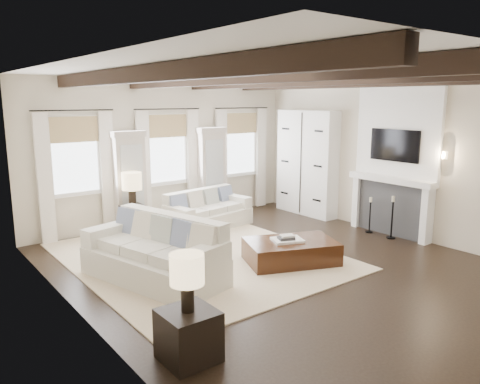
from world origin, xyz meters
TOP-DOWN VIEW (x-y plane):
  - ground at (0.00, 0.00)m, footprint 7.50×7.50m
  - room_shell at (0.75, 0.90)m, footprint 6.54×7.54m
  - area_rug at (-0.80, 1.22)m, footprint 4.11×4.84m
  - sofa_back at (0.41, 2.75)m, footprint 2.02×1.14m
  - sofa_left at (-1.87, 0.70)m, footprint 1.60×2.49m
  - ottoman at (0.29, -0.02)m, footprint 1.74×1.43m
  - tray at (0.23, 0.00)m, footprint 0.61×0.54m
  - book_lower at (0.19, -0.00)m, footprint 0.32×0.28m
  - book_upper at (0.22, -0.01)m, footprint 0.27×0.24m
  - side_table_front at (-2.69, -1.57)m, footprint 0.56×0.56m
  - lamp_front at (-2.69, -1.57)m, footprint 0.37×0.37m
  - side_table_back at (-1.17, 3.06)m, footprint 0.44×0.44m
  - lamp_back at (-1.17, 3.06)m, footprint 0.39×0.39m
  - candlestick_near at (2.90, -0.20)m, footprint 0.18×0.18m
  - candlestick_far at (2.90, 0.33)m, footprint 0.15×0.15m

SIDE VIEW (x-z plane):
  - ground at x=0.00m, z-range 0.00..0.00m
  - area_rug at x=-0.80m, z-range 0.00..0.02m
  - ottoman at x=0.29m, z-range 0.00..0.39m
  - side_table_front at x=-2.69m, z-range 0.00..0.56m
  - candlestick_far at x=2.90m, z-range -0.06..0.69m
  - side_table_back at x=-1.17m, z-range 0.00..0.65m
  - sofa_back at x=0.41m, z-range -0.08..0.74m
  - candlestick_near at x=2.90m, z-range -0.07..0.79m
  - sofa_left at x=-1.87m, z-range -0.09..0.89m
  - tray at x=0.23m, z-range 0.39..0.43m
  - book_lower at x=0.19m, z-range 0.43..0.47m
  - book_upper at x=0.22m, z-range 0.47..0.50m
  - lamp_front at x=-2.69m, z-range 0.67..1.30m
  - lamp_back at x=-1.17m, z-range 0.77..1.45m
  - room_shell at x=0.75m, z-range 0.28..3.50m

